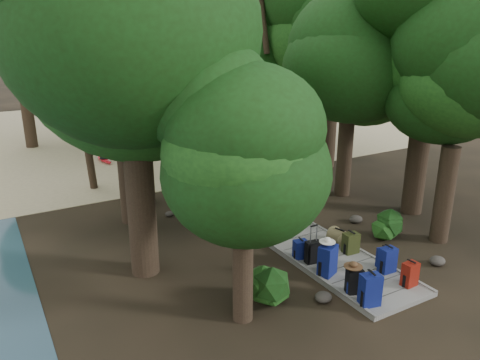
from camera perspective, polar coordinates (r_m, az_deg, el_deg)
ground at (r=14.58m, az=4.79°, el=-5.88°), size 120.00×120.00×0.00m
sand_beach at (r=28.58m, az=-13.74°, el=5.75°), size 40.00×22.00×0.02m
boardwalk at (r=15.32m, az=2.68°, el=-4.36°), size 2.00×12.00×0.12m
backpack_left_a at (r=10.81m, az=15.60°, el=-12.59°), size 0.49×0.39×0.81m
backpack_left_b at (r=11.19m, az=13.77°, el=-11.72°), size 0.43×0.37×0.66m
backpack_left_c at (r=11.76m, az=10.63°, el=-9.39°), size 0.55×0.48×0.86m
backpack_left_d at (r=12.51m, az=7.39°, el=-8.26°), size 0.40×0.32×0.55m
backpack_right_a at (r=11.86m, az=20.03°, el=-10.60°), size 0.37×0.27×0.64m
backpack_right_b at (r=12.27m, az=17.57°, el=-9.13°), size 0.41×0.29×0.71m
backpack_right_c at (r=12.48m, az=17.17°, el=-8.96°), size 0.38×0.31×0.58m
backpack_right_d at (r=13.01m, az=13.37°, el=-7.36°), size 0.43×0.33×0.62m
duffel_right_khaki at (r=13.50m, az=12.01°, el=-6.79°), size 0.54×0.69×0.41m
suitcase_on_boardwalk at (r=12.30m, az=8.85°, el=-8.67°), size 0.41×0.27×0.60m
lone_suitcase_on_sand at (r=21.04m, az=-6.42°, el=2.76°), size 0.46×0.30×0.69m
hat_brown at (r=11.00m, az=13.66°, el=-9.92°), size 0.43×0.43×0.13m
hat_white at (r=11.58m, az=10.61°, el=-7.12°), size 0.40×0.40×0.13m
kayak at (r=22.27m, az=-16.24°, el=2.47°), size 1.01×2.89×0.28m
sun_lounger at (r=24.78m, az=-3.08°, el=5.06°), size 1.21×1.79×0.55m
tree_right_a at (r=13.88m, az=24.87°, el=7.28°), size 4.44×4.44×7.40m
tree_right_b at (r=15.75m, az=22.03°, el=12.84°), size 5.39×5.39×9.62m
tree_right_c at (r=16.87m, az=13.19°, el=10.91°), size 4.53×4.53×7.85m
tree_right_d at (r=20.37m, az=11.26°, el=16.20°), size 5.82×5.82×10.66m
tree_right_e at (r=21.73m, az=2.08°, el=14.84°), size 5.17×5.17×9.30m
tree_right_f at (r=24.96m, az=4.42°, el=17.45°), size 6.29×6.29×11.23m
tree_left_a at (r=9.04m, az=0.37°, el=-0.28°), size 3.69×3.69×6.14m
tree_left_b at (r=10.89m, az=-13.04°, el=12.65°), size 5.52×5.52×9.93m
tree_left_c at (r=14.37m, az=-14.30°, el=10.86°), size 4.87×4.87×8.47m
tree_back_a at (r=26.97m, az=-18.38°, el=15.47°), size 5.83×5.83×10.10m
tree_back_b at (r=28.43m, az=-10.83°, el=15.94°), size 5.54×5.54×9.89m
tree_back_c at (r=28.94m, az=-4.02°, el=16.48°), size 5.63×5.63×10.14m
tree_back_d at (r=25.86m, az=-25.19°, el=12.68°), size 5.02×5.02×8.37m
palm_right_a at (r=19.81m, az=3.88°, el=11.62°), size 4.30×4.30×7.33m
palm_right_b at (r=24.93m, az=-0.35°, el=15.42°), size 4.88×4.88×9.42m
palm_right_c at (r=25.86m, az=-6.99°, el=13.44°), size 4.81×4.81×7.66m
palm_left_a at (r=18.04m, az=-18.91°, el=8.16°), size 3.88×3.88×6.17m
rock_left_a at (r=11.07m, az=10.12°, el=-13.86°), size 0.40×0.36×0.22m
rock_left_b at (r=11.58m, az=2.12°, el=-11.98°), size 0.41×0.37×0.23m
rock_left_c at (r=14.10m, az=-0.37°, el=-5.98°), size 0.57×0.51×0.31m
rock_left_d at (r=15.57m, az=-8.61°, el=-4.10°), size 0.28×0.26×0.16m
rock_right_a at (r=13.42m, az=22.93°, el=-9.06°), size 0.42×0.38×0.23m
rock_right_b at (r=15.33m, az=13.95°, el=-4.65°), size 0.42×0.38×0.23m
rock_right_c at (r=16.64m, az=7.22°, el=-2.54°), size 0.28×0.25×0.15m
shrub_left_a at (r=10.63m, az=4.24°, el=-12.73°), size 1.07×1.07×0.97m
shrub_left_b at (r=14.59m, az=-4.10°, el=-3.96°), size 0.98×0.98×0.88m
shrub_left_c at (r=16.92m, az=-12.16°, el=-0.88°), size 1.15×1.15×1.03m
shrub_right_a at (r=14.47m, az=17.38°, el=-5.14°), size 0.90×0.90×0.81m
shrub_right_b at (r=17.20m, az=7.24°, el=-0.03°), size 1.31×1.31×1.18m
shrub_right_c at (r=19.94m, az=-0.22°, el=1.98°), size 0.79×0.79×0.71m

